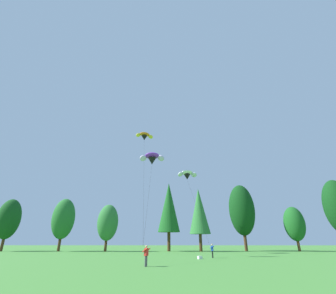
{
  "coord_description": "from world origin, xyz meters",
  "views": [
    {
      "loc": [
        -2.25,
        -5.25,
        2.04
      ],
      "look_at": [
        -2.75,
        20.33,
        12.48
      ],
      "focal_mm": 24.64,
      "sensor_mm": 36.0,
      "label": 1
    }
  ],
  "objects_px": {
    "parafoil_kite_mid_white": "(187,175)",
    "parafoil_kite_far_orange": "(144,136)",
    "kite_flyer_mid": "(212,250)",
    "picnic_cooler": "(200,257)",
    "parafoil_kite_high_purple": "(152,158)",
    "kite_flyer_near": "(146,254)"
  },
  "relations": [
    {
      "from": "kite_flyer_mid",
      "to": "parafoil_kite_mid_white",
      "type": "relative_size",
      "value": 0.12
    },
    {
      "from": "parafoil_kite_high_purple",
      "to": "parafoil_kite_mid_white",
      "type": "distance_m",
      "value": 12.22
    },
    {
      "from": "parafoil_kite_far_orange",
      "to": "picnic_cooler",
      "type": "xyz_separation_m",
      "value": [
        8.92,
        -11.69,
        -21.75
      ]
    },
    {
      "from": "parafoil_kite_mid_white",
      "to": "picnic_cooler",
      "type": "distance_m",
      "value": 19.71
    },
    {
      "from": "kite_flyer_mid",
      "to": "parafoil_kite_mid_white",
      "type": "height_order",
      "value": "parafoil_kite_mid_white"
    },
    {
      "from": "kite_flyer_near",
      "to": "picnic_cooler",
      "type": "xyz_separation_m",
      "value": [
        5.6,
        9.0,
        -0.83
      ]
    },
    {
      "from": "kite_flyer_near",
      "to": "parafoil_kite_high_purple",
      "type": "bearing_deg",
      "value": 93.98
    },
    {
      "from": "kite_flyer_near",
      "to": "kite_flyer_mid",
      "type": "height_order",
      "value": "same"
    },
    {
      "from": "picnic_cooler",
      "to": "kite_flyer_mid",
      "type": "bearing_deg",
      "value": 12.84
    },
    {
      "from": "kite_flyer_near",
      "to": "parafoil_kite_high_purple",
      "type": "distance_m",
      "value": 17.88
    },
    {
      "from": "picnic_cooler",
      "to": "parafoil_kite_high_purple",
      "type": "bearing_deg",
      "value": 121.26
    },
    {
      "from": "parafoil_kite_mid_white",
      "to": "parafoil_kite_far_orange",
      "type": "height_order",
      "value": "parafoil_kite_far_orange"
    },
    {
      "from": "kite_flyer_mid",
      "to": "picnic_cooler",
      "type": "bearing_deg",
      "value": -134.48
    },
    {
      "from": "kite_flyer_mid",
      "to": "picnic_cooler",
      "type": "height_order",
      "value": "kite_flyer_mid"
    },
    {
      "from": "parafoil_kite_mid_white",
      "to": "picnic_cooler",
      "type": "height_order",
      "value": "parafoil_kite_mid_white"
    },
    {
      "from": "kite_flyer_mid",
      "to": "parafoil_kite_high_purple",
      "type": "relative_size",
      "value": 0.13
    },
    {
      "from": "kite_flyer_mid",
      "to": "picnic_cooler",
      "type": "relative_size",
      "value": 3.25
    },
    {
      "from": "kite_flyer_mid",
      "to": "kite_flyer_near",
      "type": "bearing_deg",
      "value": -124.39
    },
    {
      "from": "kite_flyer_near",
      "to": "kite_flyer_mid",
      "type": "relative_size",
      "value": 1.0
    },
    {
      "from": "parafoil_kite_far_orange",
      "to": "picnic_cooler",
      "type": "height_order",
      "value": "parafoil_kite_far_orange"
    },
    {
      "from": "parafoil_kite_high_purple",
      "to": "picnic_cooler",
      "type": "relative_size",
      "value": 25.95
    },
    {
      "from": "parafoil_kite_high_purple",
      "to": "picnic_cooler",
      "type": "height_order",
      "value": "parafoil_kite_high_purple"
    }
  ]
}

